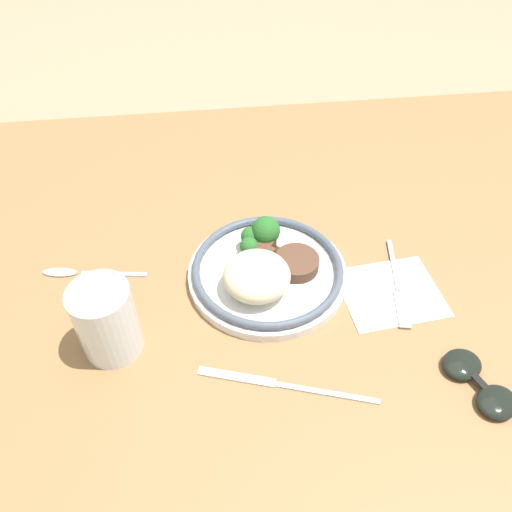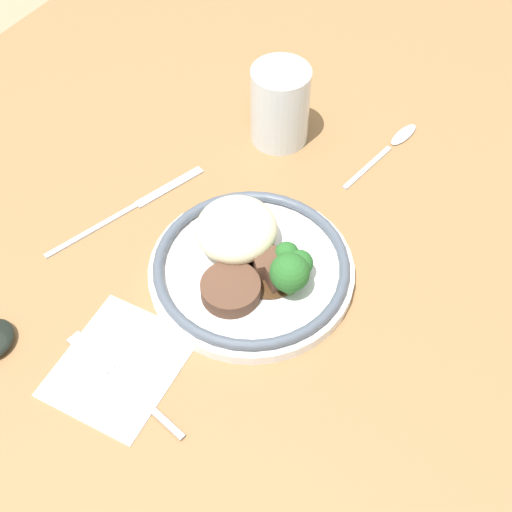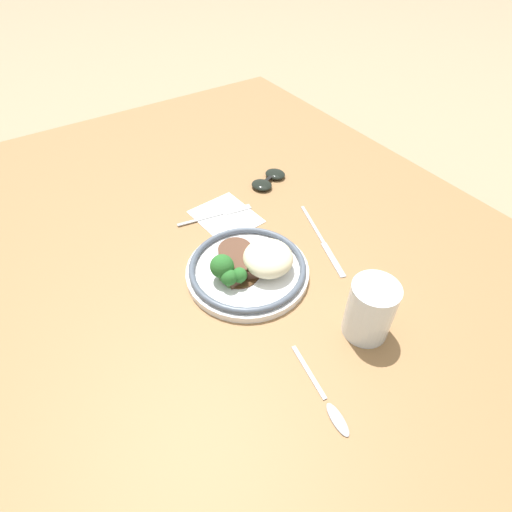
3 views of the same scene
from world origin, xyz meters
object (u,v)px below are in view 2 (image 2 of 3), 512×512
at_px(knife, 133,208).
at_px(spoon, 395,142).
at_px(fork, 114,374).
at_px(plate, 251,261).
at_px(juice_glass, 280,110).

bearing_deg(knife, spoon, -20.62).
xyz_separation_m(fork, spoon, (0.47, -0.09, -0.00)).
bearing_deg(knife, plate, -73.61).
distance_m(plate, juice_glass, 0.23).
relative_size(fork, spoon, 1.08).
height_order(fork, spoon, same).
distance_m(juice_glass, knife, 0.23).
relative_size(juice_glass, knife, 0.48).
relative_size(knife, spoon, 1.40).
distance_m(plate, fork, 0.20).
height_order(plate, juice_glass, juice_glass).
bearing_deg(knife, juice_glass, -4.27).
bearing_deg(juice_glass, spoon, -62.58).
xyz_separation_m(juice_glass, fork, (-0.40, -0.04, -0.04)).
bearing_deg(plate, juice_glass, 23.37).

